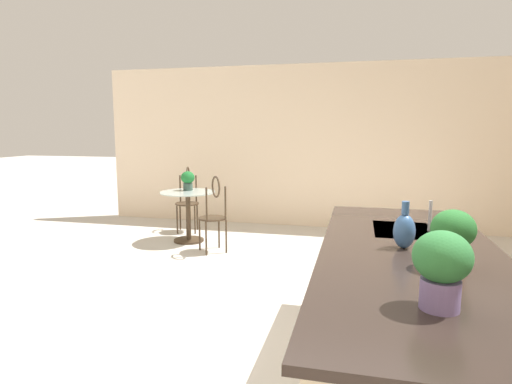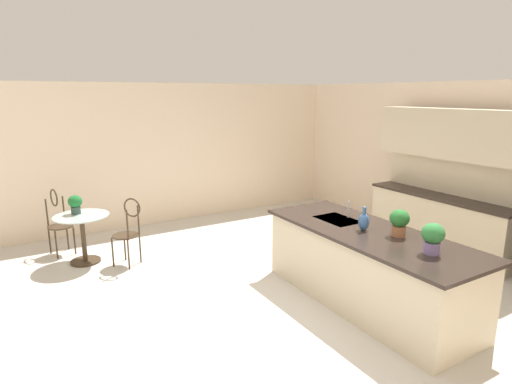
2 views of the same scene
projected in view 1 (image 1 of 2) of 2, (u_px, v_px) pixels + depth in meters
The scene contains 11 objects.
ground_plane at pixel (279, 352), 3.14m from camera, with size 40.00×40.00×0.00m, color beige.
wall_left_window at pixel (327, 147), 7.04m from camera, with size 0.12×7.80×2.70m, color beige.
kitchen_island at pixel (407, 323), 2.59m from camera, with size 2.80×1.06×0.92m.
bistro_table at pixel (188, 211), 6.21m from camera, with size 0.80×0.80×0.74m.
chair_near_window at pixel (214, 211), 5.61m from camera, with size 0.53×0.53×1.04m.
chair_by_island at pixel (187, 196), 6.83m from camera, with size 0.52×0.46×1.04m.
sink_faucet at pixel (430, 216), 2.99m from camera, with size 0.02×0.02×0.22m, color #B2B5BA.
potted_plant_on_table at pixel (188, 179), 6.28m from camera, with size 0.20×0.20×0.28m.
potted_plant_counter_far at pixel (442, 265), 1.67m from camera, with size 0.23×0.23×0.32m.
potted_plant_counter_near at pixel (453, 235), 2.17m from camera, with size 0.22×0.22×0.31m.
vase_on_counter at pixel (404, 230), 2.56m from camera, with size 0.13×0.13×0.29m.
Camera 1 is at (2.89, 0.53, 1.63)m, focal length 29.78 mm.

